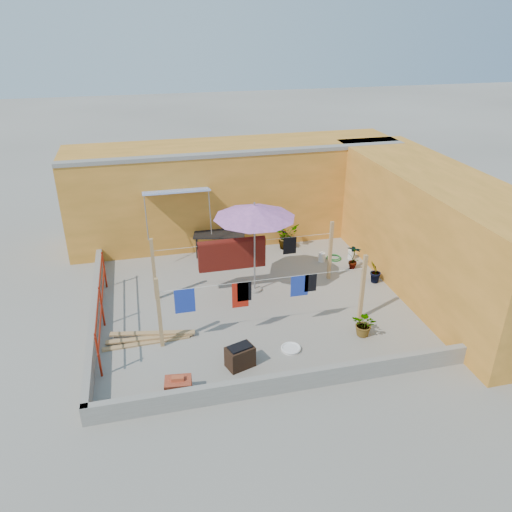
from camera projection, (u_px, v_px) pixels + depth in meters
name	position (u px, v px, depth m)	size (l,w,h in m)	color
ground	(252.00, 302.00, 13.50)	(80.00, 80.00, 0.00)	#9E998E
wall_back	(235.00, 190.00, 17.00)	(11.00, 3.27, 3.21)	orange
wall_right	(433.00, 230.00, 13.90)	(2.40, 9.00, 3.20)	orange
parapet_front	(292.00, 381.00, 10.27)	(8.30, 0.16, 0.44)	gray
parapet_left	(94.00, 315.00, 12.54)	(0.16, 7.30, 0.44)	gray
red_railing	(101.00, 301.00, 12.20)	(0.05, 4.20, 1.10)	#9D210F
clothesline_rig	(236.00, 260.00, 13.42)	(5.09, 2.35, 1.80)	tan
patio_umbrella	(255.00, 212.00, 13.05)	(2.69, 2.69, 2.63)	gray
outdoor_table	(219.00, 235.00, 15.93)	(1.75, 1.16, 0.75)	black
brick_stack	(178.00, 387.00, 10.13)	(0.59, 0.46, 0.47)	#AC4327
lumber_pile	(150.00, 338.00, 11.91)	(2.19, 0.61, 0.13)	tan
brazier	(240.00, 356.00, 10.96)	(0.69, 0.56, 0.53)	black
white_basin	(291.00, 348.00, 11.57)	(0.47, 0.47, 0.08)	silver
water_jug_a	(351.00, 254.00, 15.85)	(0.22, 0.22, 0.34)	silver
water_jug_b	(322.00, 257.00, 15.68)	(0.21, 0.21, 0.33)	silver
green_hose	(334.00, 258.00, 15.90)	(0.48, 0.48, 0.07)	#176B23
plant_back_a	(287.00, 236.00, 16.52)	(0.74, 0.64, 0.83)	#285F1B
plant_back_b	(284.00, 239.00, 16.46)	(0.39, 0.39, 0.70)	#285F1B
plant_right_a	(354.00, 257.00, 15.10)	(0.43, 0.29, 0.82)	#285F1B
plant_right_b	(375.00, 272.00, 14.34)	(0.39, 0.31, 0.71)	#285F1B
plant_right_c	(365.00, 324.00, 11.99)	(0.58, 0.51, 0.65)	#285F1B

